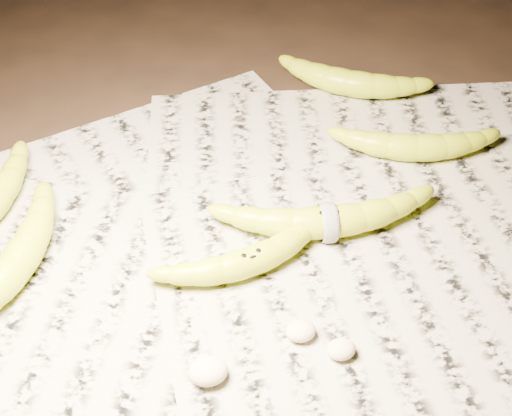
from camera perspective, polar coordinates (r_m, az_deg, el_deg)
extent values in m
plane|color=black|center=(0.84, 0.21, -2.85)|extent=(3.00, 3.00, 0.00)
cube|color=#A49F8C|center=(0.84, 0.16, -3.04)|extent=(0.90, 0.70, 0.01)
torus|color=white|center=(0.83, 5.77, -0.95)|extent=(0.01, 0.05, 0.05)
ellipsoid|color=beige|center=(0.72, -3.86, -12.72)|extent=(0.04, 0.03, 0.02)
ellipsoid|color=beige|center=(0.75, 3.61, -9.61)|extent=(0.03, 0.03, 0.02)
ellipsoid|color=beige|center=(0.74, 6.84, -11.00)|extent=(0.03, 0.02, 0.02)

